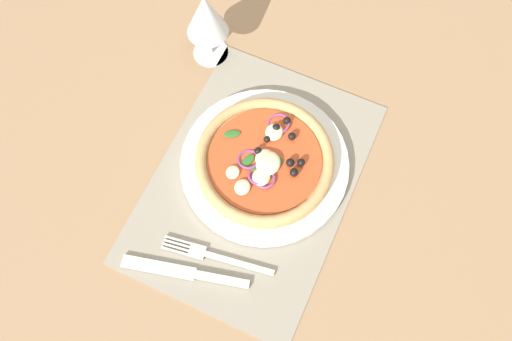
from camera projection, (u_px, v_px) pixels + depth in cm
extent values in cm
cube|color=#9E7A56|center=(254.00, 184.00, 87.95)|extent=(190.00, 140.00, 2.40)
cube|color=gray|center=(254.00, 181.00, 86.65)|extent=(44.38, 31.10, 0.40)
cylinder|color=silver|center=(264.00, 164.00, 86.83)|extent=(27.81, 27.81, 1.36)
cylinder|color=tan|center=(265.00, 162.00, 85.74)|extent=(22.61, 22.61, 1.00)
torus|color=tan|center=(265.00, 159.00, 84.94)|extent=(22.60, 22.60, 1.80)
cylinder|color=#C64C23|center=(265.00, 160.00, 85.14)|extent=(18.54, 18.54, 0.30)
ellipsoid|color=beige|center=(265.00, 158.00, 84.53)|extent=(3.36, 3.03, 1.01)
ellipsoid|color=beige|center=(242.00, 187.00, 82.76)|extent=(2.78, 2.50, 0.83)
ellipsoid|color=beige|center=(276.00, 133.00, 86.28)|extent=(3.20, 2.88, 0.96)
ellipsoid|color=beige|center=(268.00, 163.00, 84.05)|extent=(4.32, 3.89, 1.30)
ellipsoid|color=beige|center=(233.00, 172.00, 83.78)|extent=(2.41, 2.17, 0.72)
ellipsoid|color=beige|center=(262.00, 175.00, 83.50)|extent=(3.18, 2.86, 0.95)
sphere|color=black|center=(301.00, 162.00, 84.11)|extent=(1.29, 1.29, 1.29)
sphere|color=black|center=(294.00, 172.00, 83.41)|extent=(1.39, 1.39, 1.39)
sphere|color=black|center=(290.00, 163.00, 84.05)|extent=(1.38, 1.38, 1.38)
sphere|color=black|center=(267.00, 139.00, 85.76)|extent=(1.09, 1.09, 1.09)
sphere|color=black|center=(292.00, 136.00, 85.86)|extent=(1.30, 1.30, 1.30)
sphere|color=black|center=(287.00, 121.00, 86.96)|extent=(1.28, 1.28, 1.28)
sphere|color=black|center=(258.00, 151.00, 84.92)|extent=(1.22, 1.22, 1.22)
sphere|color=black|center=(274.00, 127.00, 86.51)|extent=(1.34, 1.34, 1.34)
torus|color=#8E3D75|center=(249.00, 159.00, 84.75)|extent=(3.81, 3.75, 1.34)
torus|color=#8E3D75|center=(278.00, 124.00, 87.18)|extent=(3.93, 3.89, 1.32)
torus|color=#8E3D75|center=(259.00, 174.00, 83.81)|extent=(3.36, 3.32, 1.24)
torus|color=#8E3D75|center=(266.00, 178.00, 83.55)|extent=(3.42, 3.43, 0.99)
ellipsoid|color=#2D6B28|center=(248.00, 161.00, 84.71)|extent=(3.09, 2.16, 0.30)
ellipsoid|color=#2D6B28|center=(275.00, 161.00, 84.70)|extent=(2.60, 3.13, 0.30)
ellipsoid|color=#2D6B28|center=(256.00, 166.00, 84.37)|extent=(3.02, 2.91, 0.30)
ellipsoid|color=#2D6B28|center=(232.00, 134.00, 86.53)|extent=(2.70, 3.11, 0.30)
cube|color=silver|center=(239.00, 263.00, 81.07)|extent=(2.58, 11.17, 0.44)
cube|color=silver|center=(197.00, 251.00, 81.78)|extent=(2.56, 2.82, 0.44)
cube|color=silver|center=(178.00, 240.00, 82.46)|extent=(0.97, 4.32, 0.44)
cube|color=silver|center=(177.00, 244.00, 82.24)|extent=(0.97, 4.32, 0.44)
cube|color=silver|center=(176.00, 247.00, 82.03)|extent=(0.97, 4.32, 0.44)
cube|color=silver|center=(174.00, 251.00, 81.81)|extent=(0.97, 4.32, 0.44)
cube|color=silver|center=(222.00, 280.00, 80.05)|extent=(3.29, 8.47, 0.62)
cube|color=silver|center=(159.00, 268.00, 80.83)|extent=(4.74, 11.74, 0.44)
cylinder|color=silver|center=(211.00, 52.00, 96.22)|extent=(6.40, 6.40, 0.40)
cylinder|color=silver|center=(209.00, 41.00, 93.25)|extent=(0.80, 0.80, 6.00)
cone|color=silver|center=(206.00, 15.00, 86.54)|extent=(7.20, 7.20, 8.50)
cone|color=#4C993D|center=(206.00, 18.00, 87.42)|extent=(5.13, 5.13, 5.80)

